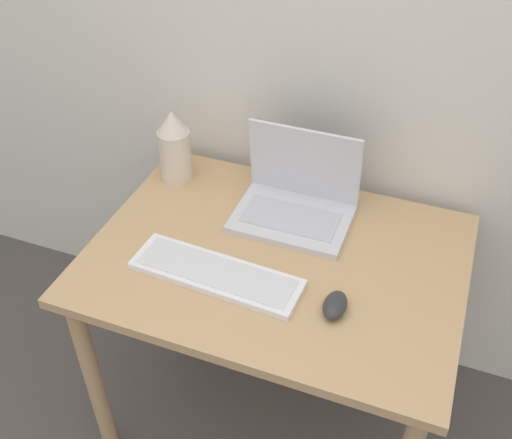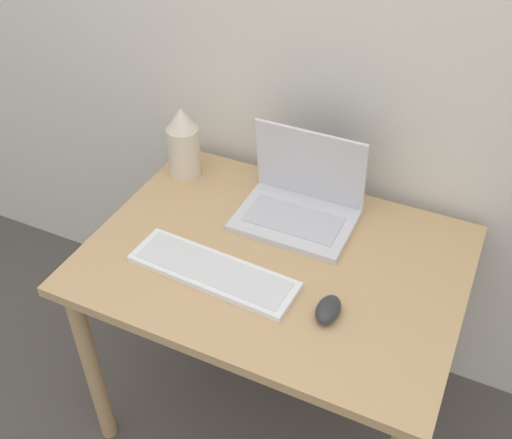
# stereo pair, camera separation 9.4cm
# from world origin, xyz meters

# --- Properties ---
(wall_back) EXTENTS (6.00, 0.05, 2.50)m
(wall_back) POSITION_xyz_m (0.00, 0.81, 1.25)
(wall_back) COLOR silver
(wall_back) RESTS_ON ground_plane
(desk) EXTENTS (1.02, 0.75, 0.72)m
(desk) POSITION_xyz_m (0.00, 0.37, 0.62)
(desk) COLOR tan
(desk) RESTS_ON ground_plane
(laptop) EXTENTS (0.34, 0.25, 0.26)m
(laptop) POSITION_xyz_m (-0.01, 0.57, 0.78)
(laptop) COLOR silver
(laptop) RESTS_ON desk
(keyboard) EXTENTS (0.47, 0.16, 0.02)m
(keyboard) POSITION_xyz_m (-0.12, 0.24, 0.73)
(keyboard) COLOR white
(keyboard) RESTS_ON desk
(mouse) EXTENTS (0.06, 0.10, 0.04)m
(mouse) POSITION_xyz_m (0.20, 0.23, 0.74)
(mouse) COLOR #2D2D2D
(mouse) RESTS_ON desk
(vase) EXTENTS (0.10, 0.10, 0.24)m
(vase) POSITION_xyz_m (-0.42, 0.61, 0.84)
(vase) COLOR beige
(vase) RESTS_ON desk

